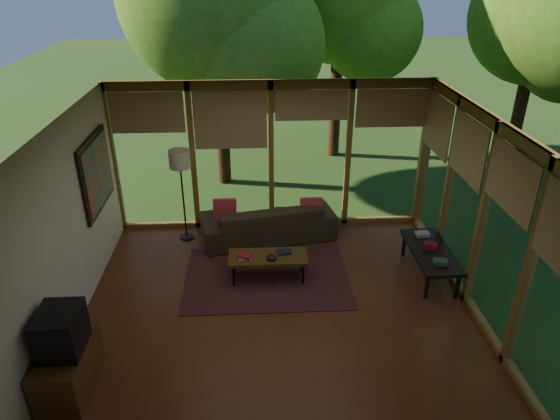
{
  "coord_description": "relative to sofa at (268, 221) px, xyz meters",
  "views": [
    {
      "loc": [
        -0.29,
        -5.8,
        4.46
      ],
      "look_at": [
        0.06,
        0.7,
        1.2
      ],
      "focal_mm": 32.0,
      "sensor_mm": 36.0,
      "label": 1
    }
  ],
  "objects": [
    {
      "name": "floor",
      "position": [
        0.08,
        -2.0,
        -0.34
      ],
      "size": [
        5.5,
        5.5,
        0.0
      ],
      "primitive_type": "plane",
      "color": "brown",
      "rests_on": "ground"
    },
    {
      "name": "ceiling",
      "position": [
        0.08,
        -2.0,
        2.36
      ],
      "size": [
        5.5,
        5.5,
        0.0
      ],
      "primitive_type": "plane",
      "rotation": [
        3.14,
        0.0,
        0.0
      ],
      "color": "silver",
      "rests_on": "ground"
    },
    {
      "name": "wall_left",
      "position": [
        -2.67,
        -2.0,
        1.01
      ],
      "size": [
        0.04,
        5.0,
        2.7
      ],
      "primitive_type": "cube",
      "color": "beige",
      "rests_on": "ground"
    },
    {
      "name": "wall_front",
      "position": [
        0.08,
        -4.5,
        1.01
      ],
      "size": [
        5.5,
        0.04,
        2.7
      ],
      "primitive_type": "cube",
      "color": "beige",
      "rests_on": "ground"
    },
    {
      "name": "window_wall_back",
      "position": [
        0.08,
        0.5,
        1.01
      ],
      "size": [
        5.5,
        0.12,
        2.7
      ],
      "primitive_type": "cube",
      "color": "olive",
      "rests_on": "ground"
    },
    {
      "name": "window_wall_right",
      "position": [
        2.83,
        -2.0,
        1.01
      ],
      "size": [
        0.12,
        5.0,
        2.7
      ],
      "primitive_type": "cube",
      "color": "olive",
      "rests_on": "ground"
    },
    {
      "name": "exterior_lawn",
      "position": [
        8.08,
        6.0,
        -0.35
      ],
      "size": [
        40.0,
        40.0,
        0.0
      ],
      "primitive_type": "plane",
      "color": "#284D1D",
      "rests_on": "ground"
    },
    {
      "name": "tree_far",
      "position": [
        5.89,
        3.14,
        3.08
      ],
      "size": [
        2.95,
        2.95,
        4.91
      ],
      "color": "#321F12",
      "rests_on": "ground"
    },
    {
      "name": "rug",
      "position": [
        -0.07,
        -1.27,
        -0.33
      ],
      "size": [
        2.54,
        1.8,
        0.01
      ],
      "primitive_type": "cube",
      "color": "maroon",
      "rests_on": "floor"
    },
    {
      "name": "sofa",
      "position": [
        0.0,
        0.0,
        0.0
      ],
      "size": [
        2.44,
        1.34,
        0.67
      ],
      "primitive_type": "imported",
      "rotation": [
        0.0,
        0.0,
        3.34
      ],
      "color": "#372D1B",
      "rests_on": "floor"
    },
    {
      "name": "pillow_left",
      "position": [
        -0.75,
        -0.05,
        0.24
      ],
      "size": [
        0.4,
        0.21,
        0.42
      ],
      "primitive_type": "cube",
      "rotation": [
        -0.21,
        0.0,
        0.0
      ],
      "color": "maroon",
      "rests_on": "sofa"
    },
    {
      "name": "pillow_right",
      "position": [
        0.75,
        -0.05,
        0.23
      ],
      "size": [
        0.38,
        0.2,
        0.4
      ],
      "primitive_type": "cube",
      "rotation": [
        -0.21,
        0.0,
        0.0
      ],
      "color": "maroon",
      "rests_on": "sofa"
    },
    {
      "name": "ct_book_lower",
      "position": [
        -0.4,
        -1.37,
        0.1
      ],
      "size": [
        0.2,
        0.15,
        0.03
      ],
      "primitive_type": "cube",
      "rotation": [
        0.0,
        0.0,
        -0.01
      ],
      "color": "#A9A099",
      "rests_on": "coffee_table"
    },
    {
      "name": "ct_book_upper",
      "position": [
        -0.4,
        -1.37,
        0.13
      ],
      "size": [
        0.23,
        0.21,
        0.03
      ],
      "primitive_type": "cube",
      "rotation": [
        0.0,
        0.0,
        -0.39
      ],
      "color": "maroon",
      "rests_on": "coffee_table"
    },
    {
      "name": "ct_book_side",
      "position": [
        0.2,
        -1.24,
        0.1
      ],
      "size": [
        0.24,
        0.2,
        0.03
      ],
      "primitive_type": "cube",
      "rotation": [
        0.0,
        0.0,
        0.22
      ],
      "color": "black",
      "rests_on": "coffee_table"
    },
    {
      "name": "ct_bowl",
      "position": [
        0.0,
        -1.42,
        0.12
      ],
      "size": [
        0.16,
        0.16,
        0.07
      ],
      "primitive_type": "ellipsoid",
      "color": "black",
      "rests_on": "coffee_table"
    },
    {
      "name": "media_cabinet",
      "position": [
        -2.39,
        -3.41,
        -0.04
      ],
      "size": [
        0.5,
        1.0,
        0.6
      ],
      "primitive_type": "cube",
      "color": "#533516",
      "rests_on": "floor"
    },
    {
      "name": "television",
      "position": [
        -2.37,
        -3.41,
        0.51
      ],
      "size": [
        0.45,
        0.55,
        0.5
      ],
      "primitive_type": "cube",
      "color": "black",
      "rests_on": "media_cabinet"
    },
    {
      "name": "console_book_a",
      "position": [
        2.48,
        -1.73,
        0.15
      ],
      "size": [
        0.22,
        0.17,
        0.07
      ],
      "primitive_type": "cube",
      "rotation": [
        0.0,
        0.0,
        -0.14
      ],
      "color": "#325845",
      "rests_on": "side_console"
    },
    {
      "name": "console_book_b",
      "position": [
        2.48,
        -1.28,
        0.16
      ],
      "size": [
        0.24,
        0.21,
        0.09
      ],
      "primitive_type": "cube",
      "rotation": [
        0.0,
        0.0,
        -0.41
      ],
      "color": "maroon",
      "rests_on": "side_console"
    },
    {
      "name": "console_book_c",
      "position": [
        2.48,
        -0.88,
        0.15
      ],
      "size": [
        0.22,
        0.17,
        0.06
      ],
      "primitive_type": "cube",
      "rotation": [
        0.0,
        0.0,
        0.08
      ],
      "color": "#A9A099",
      "rests_on": "side_console"
    },
    {
      "name": "floor_lamp",
      "position": [
        -1.47,
        0.08,
        1.07
      ],
      "size": [
        0.36,
        0.36,
        1.65
      ],
      "color": "black",
      "rests_on": "floor"
    },
    {
      "name": "coffee_table",
      "position": [
        -0.05,
        -1.32,
        0.05
      ],
      "size": [
        1.2,
        0.5,
        0.43
      ],
      "color": "#533516",
      "rests_on": "floor"
    },
    {
      "name": "side_console",
      "position": [
        2.48,
        -1.33,
        0.07
      ],
      "size": [
        0.6,
        1.4,
        0.46
      ],
      "color": "black",
      "rests_on": "floor"
    },
    {
      "name": "wall_painting",
      "position": [
        -2.64,
        -0.6,
        1.21
      ],
      "size": [
        0.06,
        1.35,
        1.15
      ],
      "color": "black",
      "rests_on": "wall_left"
    }
  ]
}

